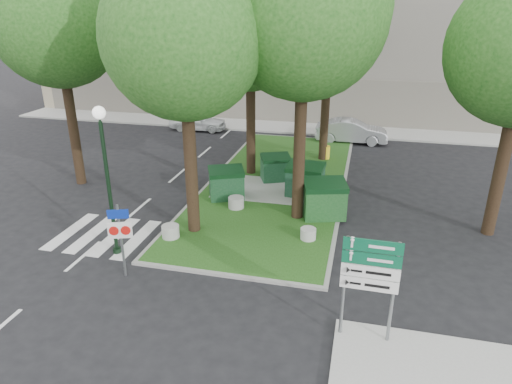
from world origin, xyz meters
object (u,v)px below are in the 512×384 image
(litter_bin, at_px, (326,152))
(bollard_left, at_px, (171,231))
(tree_street_left, at_px, (57,8))
(bollard_mid, at_px, (236,202))
(dumpster_c, at_px, (305,180))
(dumpster_d, at_px, (324,199))
(car_silver, at_px, (351,131))
(bollard_right, at_px, (308,234))
(dumpster_a, at_px, (226,183))
(car_white, at_px, (198,121))
(traffic_sign_pole, at_px, (120,231))
(street_lamp, at_px, (106,165))
(tree_median_near_left, at_px, (186,21))
(dumpster_b, at_px, (276,168))
(tree_median_mid, at_px, (253,25))
(directional_sign, at_px, (370,274))

(litter_bin, bearing_deg, bollard_left, -113.39)
(tree_street_left, height_order, bollard_mid, tree_street_left)
(dumpster_c, relative_size, dumpster_d, 0.88)
(car_silver, bearing_deg, bollard_right, 174.47)
(dumpster_a, distance_m, bollard_right, 4.86)
(dumpster_a, bearing_deg, car_white, 92.62)
(tree_street_left, height_order, bollard_right, tree_street_left)
(traffic_sign_pole, relative_size, car_silver, 0.56)
(bollard_right, distance_m, bollard_mid, 3.77)
(litter_bin, height_order, car_white, car_white)
(street_lamp, xyz_separation_m, car_silver, (7.01, 15.53, -2.44))
(tree_median_near_left, height_order, dumpster_b, tree_median_near_left)
(dumpster_a, height_order, car_white, dumpster_a)
(traffic_sign_pole, relative_size, car_white, 0.64)
(bollard_mid, relative_size, street_lamp, 0.13)
(tree_median_mid, bearing_deg, street_lamp, -106.84)
(tree_median_near_left, distance_m, bollard_mid, 7.36)
(bollard_left, height_order, bollard_right, bollard_left)
(tree_median_near_left, xyz_separation_m, traffic_sign_pole, (-1.13, -3.29, -5.78))
(traffic_sign_pole, bearing_deg, dumpster_b, 52.94)
(car_white, bearing_deg, dumpster_a, -154.41)
(litter_bin, height_order, traffic_sign_pole, traffic_sign_pole)
(dumpster_b, relative_size, litter_bin, 2.29)
(dumpster_c, height_order, dumpster_d, dumpster_d)
(car_silver, bearing_deg, tree_street_left, 127.92)
(street_lamp, relative_size, car_silver, 1.17)
(dumpster_b, relative_size, bollard_left, 2.59)
(tree_street_left, xyz_separation_m, directional_sign, (13.11, -8.06, -5.72))
(dumpster_c, height_order, car_white, dumpster_c)
(dumpster_d, bearing_deg, car_white, 112.72)
(bollard_right, relative_size, car_silver, 0.13)
(bollard_right, bearing_deg, street_lamp, -159.56)
(tree_street_left, bearing_deg, dumpster_a, -3.21)
(car_silver, bearing_deg, dumpster_b, 156.12)
(bollard_mid, relative_size, traffic_sign_pole, 0.26)
(dumpster_a, distance_m, car_white, 12.18)
(tree_median_near_left, bearing_deg, car_silver, 69.92)
(tree_street_left, xyz_separation_m, dumpster_d, (11.41, -1.31, -6.81))
(directional_sign, bearing_deg, car_silver, 94.70)
(dumpster_a, height_order, car_silver, dumpster_a)
(traffic_sign_pole, distance_m, car_white, 17.81)
(tree_street_left, relative_size, bollard_mid, 17.35)
(dumpster_b, distance_m, bollard_right, 5.95)
(tree_median_mid, bearing_deg, litter_bin, 42.61)
(traffic_sign_pole, xyz_separation_m, car_silver, (6.04, 16.73, -0.83))
(dumpster_b, bearing_deg, bollard_mid, -128.29)
(tree_median_near_left, distance_m, tree_street_left, 7.83)
(tree_median_near_left, distance_m, street_lamp, 5.12)
(dumpster_b, relative_size, dumpster_c, 0.96)
(dumpster_c, height_order, car_silver, dumpster_c)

